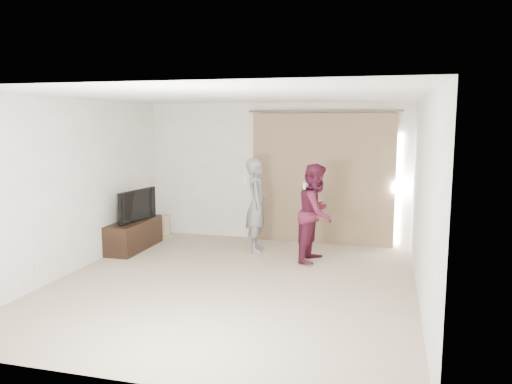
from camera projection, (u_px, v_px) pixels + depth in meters
floor at (232, 284)px, 7.01m from camera, size 5.50×5.50×0.00m
wall_back at (275, 172)px, 9.45m from camera, size 5.00×0.04×2.60m
wall_left at (72, 186)px, 7.46m from camera, size 0.04×5.50×2.60m
ceiling at (230, 96)px, 6.63m from camera, size 5.00×5.50×0.01m
curtain at (323, 179)px, 9.16m from camera, size 2.80×0.11×2.46m
tv_console at (134, 235)px, 8.87m from camera, size 0.46×1.33×0.51m
tv at (133, 205)px, 8.79m from camera, size 0.29×0.98×0.56m
scratching_post at (165, 229)px, 9.73m from camera, size 0.33×0.33×0.44m
person_man at (257, 205)px, 8.66m from camera, size 0.51×0.67×1.63m
person_woman at (316, 213)px, 8.06m from camera, size 0.73×0.87×1.59m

